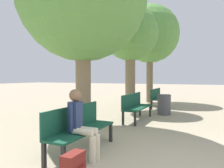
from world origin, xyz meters
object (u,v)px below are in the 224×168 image
object	(u,v)px
bench_row_0	(79,125)
tree_row_2	(150,34)
tree_row_1	(130,34)
person_seated	(81,122)
bench_row_2	(158,96)
bench_row_1	(135,105)
trash_bin	(164,105)

from	to	relation	value
bench_row_0	tree_row_2	bearing A→B (deg)	96.03
tree_row_1	person_seated	world-z (taller)	tree_row_1
person_seated	tree_row_2	bearing A→B (deg)	97.31
bench_row_2	person_seated	bearing A→B (deg)	-88.13
bench_row_0	person_seated	bearing A→B (deg)	-50.85
bench_row_1	tree_row_2	distance (m)	6.27
bench_row_0	bench_row_1	bearing A→B (deg)	90.00
bench_row_1	bench_row_0	bearing A→B (deg)	-90.00
tree_row_2	bench_row_1	bearing A→B (deg)	-80.13
bench_row_1	trash_bin	distance (m)	1.61
bench_row_1	person_seated	distance (m)	3.67
bench_row_0	trash_bin	size ratio (longest dim) A/B	2.32
bench_row_1	tree_row_1	bearing A→B (deg)	114.28
tree_row_1	person_seated	bearing A→B (deg)	-78.65
bench_row_0	bench_row_2	xyz separation A→B (m)	(0.00, 6.76, 0.00)
bench_row_0	tree_row_1	bearing A→B (deg)	99.57
bench_row_2	trash_bin	bearing A→B (deg)	-70.87
bench_row_2	tree_row_1	size ratio (longest dim) A/B	0.39
bench_row_2	tree_row_2	world-z (taller)	tree_row_2
bench_row_1	tree_row_1	size ratio (longest dim) A/B	0.39
bench_row_2	person_seated	distance (m)	7.05
bench_row_1	bench_row_2	size ratio (longest dim) A/B	1.00
bench_row_1	tree_row_1	world-z (taller)	tree_row_1
person_seated	trash_bin	distance (m)	5.15
bench_row_0	bench_row_1	world-z (taller)	same
bench_row_0	trash_bin	bearing A→B (deg)	82.17
trash_bin	tree_row_2	bearing A→B (deg)	112.67
person_seated	trash_bin	xyz separation A→B (m)	(0.44, 5.12, -0.27)
tree_row_1	tree_row_2	xyz separation A→B (m)	(0.00, 3.22, 0.57)
bench_row_1	bench_row_2	xyz separation A→B (m)	(0.00, 3.38, 0.00)
tree_row_1	tree_row_2	world-z (taller)	tree_row_2
bench_row_0	bench_row_1	distance (m)	3.38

